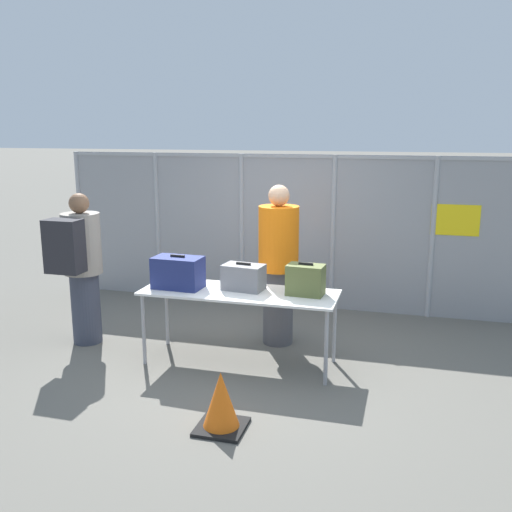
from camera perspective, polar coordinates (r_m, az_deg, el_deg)
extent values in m
plane|color=#605E56|center=(6.27, -1.36, -10.53)|extent=(120.00, 120.00, 0.00)
cylinder|color=#9EA0A5|center=(9.21, -17.13, 3.31)|extent=(0.07, 0.07, 2.13)
cylinder|color=#9EA0A5|center=(8.58, -9.78, 3.04)|extent=(0.07, 0.07, 2.13)
cylinder|color=#9EA0A5|center=(8.12, -1.43, 2.68)|extent=(0.07, 0.07, 2.13)
cylinder|color=#9EA0A5|center=(7.85, 7.70, 2.23)|extent=(0.07, 0.07, 2.13)
cylinder|color=#9EA0A5|center=(7.78, 17.21, 1.69)|extent=(0.07, 0.07, 2.13)
cube|color=gray|center=(7.96, 3.05, 2.47)|extent=(6.50, 0.01, 2.13)
cube|color=#9EA0A5|center=(7.84, 3.14, 9.93)|extent=(6.50, 0.04, 0.04)
cube|color=yellow|center=(7.75, 19.31, 3.41)|extent=(0.60, 0.01, 0.40)
cube|color=silver|center=(5.99, -1.69, -3.66)|extent=(2.06, 0.71, 0.02)
cylinder|color=#99999E|center=(6.20, -11.17, -7.21)|extent=(0.04, 0.04, 0.77)
cylinder|color=#99999E|center=(5.64, 7.03, -9.09)|extent=(0.04, 0.04, 0.77)
cylinder|color=#99999E|center=(6.70, -8.91, -5.60)|extent=(0.04, 0.04, 0.77)
cylinder|color=#99999E|center=(6.19, 7.85, -7.11)|extent=(0.04, 0.04, 0.77)
cube|color=navy|center=(6.13, -7.80, -1.65)|extent=(0.53, 0.32, 0.34)
cube|color=black|center=(6.08, -7.85, 0.00)|extent=(0.16, 0.03, 0.02)
cube|color=slate|center=(6.01, -1.30, -2.13)|extent=(0.45, 0.31, 0.27)
cube|color=black|center=(5.98, -1.31, -0.77)|extent=(0.16, 0.04, 0.02)
cube|color=#566033|center=(5.84, 4.98, -2.39)|extent=(0.39, 0.26, 0.31)
cube|color=black|center=(5.80, 5.01, -0.78)|extent=(0.15, 0.03, 0.02)
cylinder|color=#383D4C|center=(6.98, -16.63, -4.98)|extent=(0.33, 0.33, 0.84)
cylinder|color=gray|center=(6.79, -17.03, 1.20)|extent=(0.44, 0.44, 0.70)
sphere|color=brown|center=(6.72, -17.29, 5.06)|extent=(0.23, 0.23, 0.23)
cube|color=#232328|center=(6.51, -18.63, 0.93)|extent=(0.39, 0.24, 0.59)
cylinder|color=#4C4C51|center=(6.67, 2.21, -5.06)|extent=(0.35, 0.35, 0.88)
cylinder|color=orange|center=(6.47, 2.27, 1.78)|extent=(0.46, 0.46, 0.73)
sphere|color=tan|center=(6.39, 2.31, 6.07)|extent=(0.24, 0.24, 0.24)
cube|color=white|center=(9.50, 20.42, -0.74)|extent=(3.33, 1.44, 0.50)
sphere|color=black|center=(8.74, 16.95, -2.46)|extent=(0.55, 0.55, 0.55)
sphere|color=black|center=(10.24, 16.79, -0.28)|extent=(0.55, 0.55, 0.55)
cylinder|color=#59595B|center=(9.60, 6.86, -1.12)|extent=(1.17, 0.06, 0.06)
cube|color=black|center=(5.01, -3.48, -16.68)|extent=(0.41, 0.41, 0.03)
cone|color=orange|center=(4.89, -3.52, -14.24)|extent=(0.32, 0.32, 0.51)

